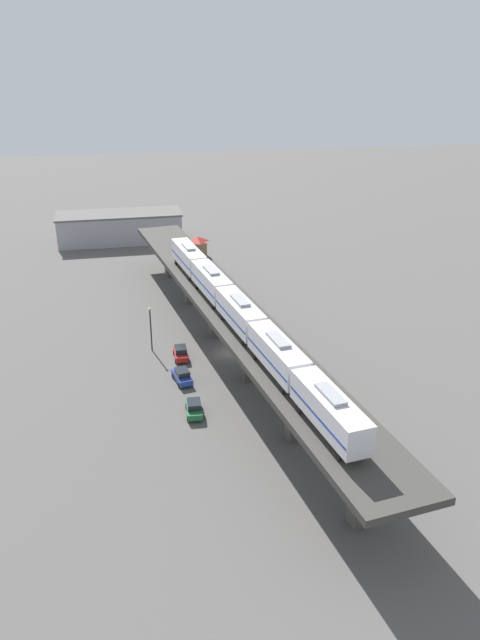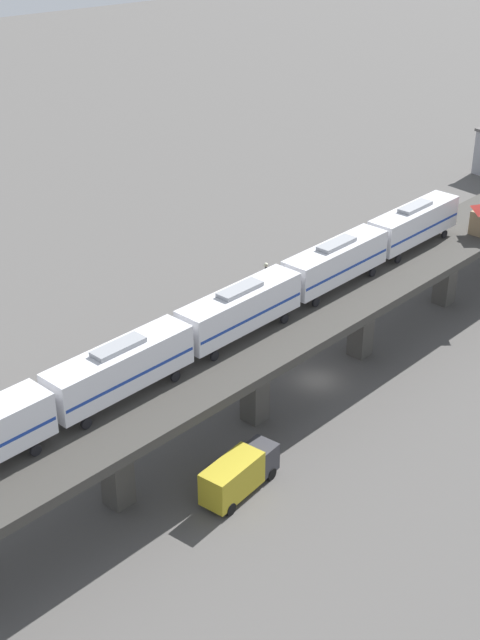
% 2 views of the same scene
% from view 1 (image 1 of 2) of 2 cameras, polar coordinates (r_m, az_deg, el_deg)
% --- Properties ---
extents(ground_plane, '(400.00, 400.00, 0.00)m').
position_cam_1_polar(ground_plane, '(92.73, -1.02, -3.05)').
color(ground_plane, '#514F4C').
extents(elevated_viaduct, '(22.96, 92.16, 7.69)m').
position_cam_1_polar(elevated_viaduct, '(89.82, -1.01, 0.68)').
color(elevated_viaduct, '#393733').
rests_on(elevated_viaduct, ground).
extents(subway_train, '(12.71, 62.05, 4.45)m').
position_cam_1_polar(subway_train, '(80.45, 0.00, 0.68)').
color(subway_train, silver).
rests_on(subway_train, elevated_viaduct).
extents(signal_hut, '(3.69, 3.69, 3.40)m').
position_cam_1_polar(signal_hut, '(111.82, -3.93, 6.83)').
color(signal_hut, '#8C7251').
rests_on(signal_hut, elevated_viaduct).
extents(street_car_blue, '(2.64, 4.67, 1.89)m').
position_cam_1_polar(street_car_blue, '(84.91, -5.32, -5.09)').
color(street_car_blue, '#233D93').
rests_on(street_car_blue, ground).
extents(street_car_green, '(2.09, 4.47, 1.89)m').
position_cam_1_polar(street_car_green, '(77.64, -4.22, -8.01)').
color(street_car_green, '#1E6638').
rests_on(street_car_green, ground).
extents(street_car_red, '(1.99, 4.42, 1.89)m').
position_cam_1_polar(street_car_red, '(91.19, -5.45, -2.98)').
color(street_car_red, '#AD1E1E').
rests_on(street_car_red, ground).
extents(delivery_truck, '(4.01, 7.54, 3.20)m').
position_cam_1_polar(delivery_truck, '(80.37, 6.65, -6.25)').
color(delivery_truck, '#333338').
rests_on(delivery_truck, ground).
extents(street_lamp, '(0.44, 0.44, 6.94)m').
position_cam_1_polar(street_lamp, '(92.73, -8.17, -0.49)').
color(street_lamp, black).
rests_on(street_lamp, ground).
extents(warehouse_building, '(28.78, 10.83, 6.80)m').
position_cam_1_polar(warehouse_building, '(149.55, -10.93, 8.33)').
color(warehouse_building, '#99999E').
rests_on(warehouse_building, ground).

